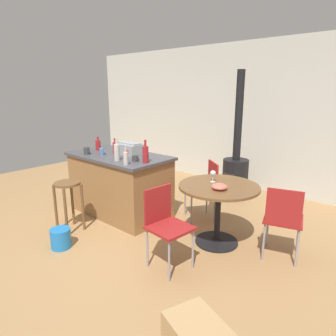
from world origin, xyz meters
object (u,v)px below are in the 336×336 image
object	(u,v)px
cup_2	(145,156)
wine_glass	(213,173)
toolbox	(130,149)
bottle_2	(126,158)
bottle_3	(117,152)
cup_1	(102,151)
cup_0	(135,158)
wood_stove	(236,168)
folding_chair_far	(165,221)
bottle_4	(145,154)
plastic_bucket	(61,238)
wooden_stool	(68,196)
bottle_1	(98,145)
dining_table	(218,199)
serving_bowl	(219,187)
kitchen_island	(120,184)
folding_chair_near	(205,186)
bottle_0	(115,147)
folding_chair_left	(283,217)
cup_3	(87,151)

from	to	relation	value
cup_2	wine_glass	distance (m)	0.99
toolbox	bottle_2	xyz separation A→B (m)	(0.45, -0.47, 0.00)
bottle_3	cup_1	distance (m)	0.47
cup_0	wood_stove	bearing A→B (deg)	75.20
cup_1	bottle_2	bearing A→B (deg)	-13.55
folding_chair_far	bottle_4	xyz separation A→B (m)	(-0.81, 0.53, 0.52)
bottle_3	plastic_bucket	bearing A→B (deg)	-89.93
wooden_stool	bottle_1	bearing A→B (deg)	118.50
dining_table	wood_stove	world-z (taller)	wood_stove
dining_table	folding_chair_far	bearing A→B (deg)	-101.51
bottle_3	cup_2	world-z (taller)	bottle_3
toolbox	bottle_4	distance (m)	0.60
cup_0	plastic_bucket	size ratio (longest dim) A/B	0.51
dining_table	bottle_3	xyz separation A→B (m)	(-1.35, -0.41, 0.46)
dining_table	cup_0	xyz separation A→B (m)	(-1.14, -0.28, 0.38)
serving_bowl	kitchen_island	bearing A→B (deg)	-179.02
toolbox	bottle_1	world-z (taller)	bottle_1
kitchen_island	wood_stove	world-z (taller)	wood_stove
folding_chair_far	plastic_bucket	size ratio (longest dim) A/B	3.58
dining_table	bottle_2	distance (m)	1.27
plastic_bucket	serving_bowl	bearing A→B (deg)	39.81
bottle_2	toolbox	bearing A→B (deg)	133.77
folding_chair_near	cup_1	world-z (taller)	cup_1
wood_stove	bottle_3	xyz separation A→B (m)	(-0.71, -2.02, 0.51)
bottle_0	cup_2	size ratio (longest dim) A/B	2.15
bottle_2	serving_bowl	world-z (taller)	bottle_2
bottle_3	bottle_4	distance (m)	0.41
bottle_2	serving_bowl	bearing A→B (deg)	17.22
toolbox	serving_bowl	world-z (taller)	toolbox
folding_chair_near	bottle_4	size ratio (longest dim) A/B	2.79
folding_chair_far	wood_stove	xyz separation A→B (m)	(-0.48, 2.39, 0.01)
folding_chair_far	cup_0	bearing A→B (deg)	152.97
wooden_stool	bottle_4	distance (m)	1.16
serving_bowl	bottle_0	bearing A→B (deg)	179.64
wooden_stool	folding_chair_left	world-z (taller)	folding_chair_left
plastic_bucket	bottle_2	bearing A→B (deg)	72.22
wood_stove	bottle_1	distance (m)	2.35
folding_chair_far	cup_3	size ratio (longest dim) A/B	6.82
wood_stove	plastic_bucket	size ratio (longest dim) A/B	9.02
cup_3	folding_chair_far	bearing A→B (deg)	-10.35
dining_table	cup_1	world-z (taller)	cup_1
toolbox	cup_1	xyz separation A→B (m)	(-0.28, -0.29, -0.03)
dining_table	wood_stove	distance (m)	1.73
folding_chair_far	wine_glass	world-z (taller)	wine_glass
folding_chair_left	bottle_4	distance (m)	1.83
cup_3	wine_glass	size ratio (longest dim) A/B	0.88
kitchen_island	bottle_1	bearing A→B (deg)	177.79
cup_3	plastic_bucket	bearing A→B (deg)	-53.22
toolbox	bottle_3	distance (m)	0.43
folding_chair_far	folding_chair_left	bearing A→B (deg)	45.89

